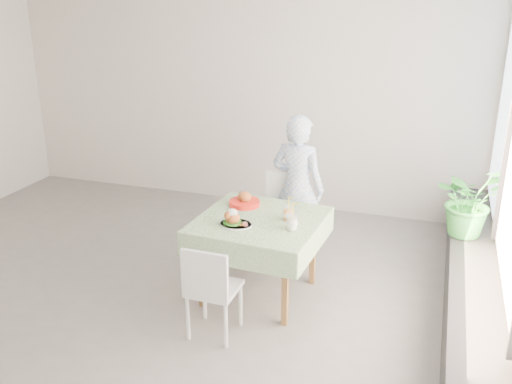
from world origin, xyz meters
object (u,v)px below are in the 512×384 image
(juice_cup_orange, at_px, (288,214))
(potted_plant, at_px, (469,200))
(cafe_table, at_px, (260,248))
(chair_near, at_px, (214,306))
(chair_far, at_px, (283,234))
(main_dish, at_px, (234,220))
(diner, at_px, (298,188))

(juice_cup_orange, xyz_separation_m, potted_plant, (1.48, 0.76, 0.03))
(cafe_table, relative_size, chair_near, 1.39)
(chair_far, xyz_separation_m, potted_plant, (1.71, 0.06, 0.56))
(chair_far, bearing_deg, juice_cup_orange, -71.80)
(chair_far, bearing_deg, cafe_table, -90.63)
(chair_far, height_order, juice_cup_orange, juice_cup_orange)
(cafe_table, xyz_separation_m, chair_far, (0.01, 0.75, -0.19))
(main_dish, xyz_separation_m, juice_cup_orange, (0.40, 0.25, 0.01))
(cafe_table, bearing_deg, diner, 82.02)
(chair_near, bearing_deg, cafe_table, 77.89)
(cafe_table, relative_size, diner, 0.74)
(main_dish, bearing_deg, chair_near, -88.82)
(chair_near, relative_size, main_dish, 2.82)
(diner, height_order, juice_cup_orange, diner)
(chair_near, xyz_separation_m, main_dish, (-0.01, 0.50, 0.54))
(chair_near, distance_m, main_dish, 0.74)
(chair_far, bearing_deg, diner, 41.80)
(chair_far, xyz_separation_m, diner, (0.11, 0.10, 0.48))
(chair_far, distance_m, juice_cup_orange, 0.91)
(cafe_table, distance_m, diner, 0.91)
(diner, height_order, potted_plant, diner)
(cafe_table, bearing_deg, potted_plant, 25.32)
(chair_near, relative_size, potted_plant, 1.21)
(chair_far, bearing_deg, potted_plant, 2.05)
(main_dish, bearing_deg, potted_plant, 28.32)
(chair_far, relative_size, main_dish, 3.14)
(juice_cup_orange, bearing_deg, main_dish, -148.06)
(diner, bearing_deg, main_dish, 83.95)
(diner, relative_size, potted_plant, 2.27)
(juice_cup_orange, height_order, potted_plant, potted_plant)
(main_dish, relative_size, potted_plant, 0.43)
(chair_far, relative_size, potted_plant, 1.34)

